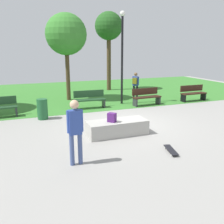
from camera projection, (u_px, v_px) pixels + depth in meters
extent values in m
plane|color=gray|center=(127.00, 123.00, 10.28)|extent=(28.00, 28.00, 0.00)
cube|color=#387A2D|center=(80.00, 92.00, 17.63)|extent=(26.60, 11.76, 0.01)
cube|color=#A8A59E|center=(117.00, 128.00, 8.84)|extent=(2.16, 0.83, 0.52)
cube|color=#4C1E66|center=(112.00, 118.00, 8.59)|extent=(0.33, 0.34, 0.32)
cylinder|color=#3F5184|center=(80.00, 149.00, 6.56)|extent=(0.12, 0.12, 0.86)
cylinder|color=#3F5184|center=(72.00, 150.00, 6.48)|extent=(0.12, 0.12, 0.86)
cube|color=#2D4799|center=(75.00, 122.00, 6.33)|extent=(0.32, 0.20, 0.64)
cylinder|color=#2D4799|center=(81.00, 121.00, 6.38)|extent=(0.09, 0.09, 0.59)
cylinder|color=#2D4799|center=(68.00, 122.00, 6.27)|extent=(0.09, 0.09, 0.59)
sphere|color=tan|center=(74.00, 104.00, 6.22)|extent=(0.23, 0.23, 0.23)
cube|color=black|center=(171.00, 150.00, 7.39)|extent=(0.39, 0.82, 0.02)
cylinder|color=silver|center=(165.00, 148.00, 7.66)|extent=(0.04, 0.06, 0.06)
cylinder|color=silver|center=(170.00, 147.00, 7.68)|extent=(0.04, 0.06, 0.06)
cylinder|color=silver|center=(172.00, 155.00, 7.12)|extent=(0.04, 0.06, 0.06)
cylinder|color=silver|center=(177.00, 155.00, 7.14)|extent=(0.04, 0.06, 0.06)
cube|color=#1E4223|center=(90.00, 100.00, 12.71)|extent=(1.61, 0.50, 0.06)
cube|color=#1E4223|center=(89.00, 94.00, 12.84)|extent=(1.60, 0.12, 0.36)
cube|color=#2D2D33|center=(104.00, 103.00, 13.00)|extent=(0.09, 0.40, 0.45)
cube|color=#2D2D33|center=(76.00, 105.00, 12.54)|extent=(0.09, 0.40, 0.45)
cube|color=#2D2D33|center=(16.00, 111.00, 11.32)|extent=(0.10, 0.40, 0.45)
cube|color=#331E14|center=(147.00, 97.00, 13.43)|extent=(1.62, 0.54, 0.06)
cube|color=#331E14|center=(145.00, 91.00, 13.56)|extent=(1.60, 0.16, 0.36)
cube|color=#2D2D33|center=(158.00, 100.00, 13.79)|extent=(0.10, 0.40, 0.45)
cube|color=#2D2D33|center=(135.00, 102.00, 13.19)|extent=(0.10, 0.40, 0.45)
cube|color=#331E14|center=(194.00, 93.00, 14.53)|extent=(1.61, 0.47, 0.06)
cube|color=#331E14|center=(192.00, 88.00, 14.66)|extent=(1.60, 0.09, 0.36)
cube|color=black|center=(203.00, 96.00, 14.86)|extent=(0.09, 0.40, 0.45)
cube|color=black|center=(183.00, 98.00, 14.32)|extent=(0.09, 0.40, 0.45)
cylinder|color=#4C3823|center=(109.00, 63.00, 18.06)|extent=(0.30, 0.30, 3.97)
sphere|color=#23561E|center=(109.00, 26.00, 17.42)|extent=(1.97, 1.97, 1.97)
cylinder|color=#4C3823|center=(68.00, 74.00, 14.58)|extent=(0.24, 0.24, 3.10)
sphere|color=#387F2D|center=(66.00, 34.00, 14.02)|extent=(2.36, 2.36, 2.36)
cylinder|color=black|center=(122.00, 62.00, 13.37)|extent=(0.12, 0.12, 4.65)
sphere|color=silver|center=(123.00, 13.00, 12.76)|extent=(0.28, 0.28, 0.28)
cylinder|color=#1E592D|center=(42.00, 109.00, 10.77)|extent=(0.45, 0.45, 0.89)
cylinder|color=black|center=(134.00, 92.00, 15.45)|extent=(0.12, 0.12, 0.77)
cylinder|color=black|center=(137.00, 92.00, 15.37)|extent=(0.12, 0.12, 0.77)
cube|color=#2D4799|center=(136.00, 81.00, 15.24)|extent=(0.37, 0.37, 0.58)
cylinder|color=#2D4799|center=(133.00, 81.00, 15.30)|extent=(0.09, 0.09, 0.53)
cylinder|color=#2D4799|center=(138.00, 81.00, 15.17)|extent=(0.09, 0.09, 0.53)
sphere|color=brown|center=(136.00, 74.00, 15.14)|extent=(0.21, 0.21, 0.21)
cube|color=olive|center=(135.00, 81.00, 15.09)|extent=(0.30, 0.30, 0.36)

